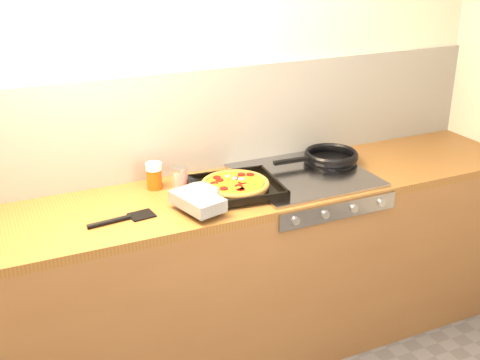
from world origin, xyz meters
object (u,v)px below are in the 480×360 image
frying_pan (330,157)px  juice_glass (154,176)px  pizza_on_tray (224,189)px  tomato_can (180,178)px

frying_pan → juice_glass: size_ratio=3.72×
pizza_on_tray → frying_pan: pizza_on_tray is taller
juice_glass → tomato_can: bearing=-25.8°
juice_glass → pizza_on_tray: bearing=-42.4°
pizza_on_tray → tomato_can: tomato_can is taller
pizza_on_tray → tomato_can: (-0.14, 0.18, 0.01)m
frying_pan → tomato_can: (-0.79, 0.02, 0.01)m
pizza_on_tray → frying_pan: size_ratio=1.16×
tomato_can → juice_glass: (-0.11, 0.05, 0.01)m
frying_pan → pizza_on_tray: bearing=-166.6°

